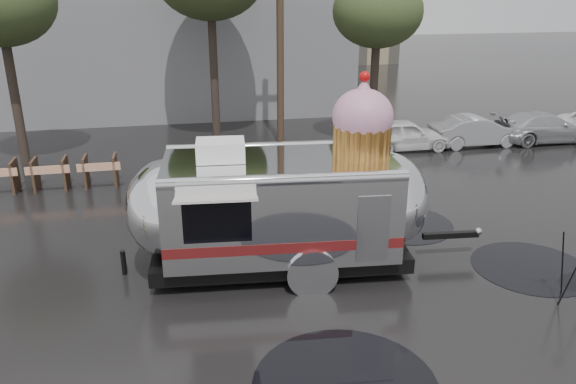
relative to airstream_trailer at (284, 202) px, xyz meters
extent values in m
plane|color=black|center=(-0.62, -3.56, -1.57)|extent=(120.00, 120.00, 0.00)
cylinder|color=black|center=(0.20, -4.19, -1.57)|extent=(3.03, 3.03, 0.01)
cylinder|color=black|center=(3.59, 1.69, -1.57)|extent=(2.66, 2.66, 0.01)
cylinder|color=black|center=(5.52, -1.20, -1.57)|extent=(2.66, 2.66, 0.01)
cylinder|color=#473323|center=(1.88, 10.44, 2.93)|extent=(0.28, 0.28, 9.00)
cylinder|color=#382D26|center=(-7.62, 9.44, 1.35)|extent=(0.32, 0.32, 5.85)
cylinder|color=#382D26|center=(-0.62, 11.44, 1.80)|extent=(0.32, 0.32, 6.75)
cylinder|color=#382D26|center=(5.38, 9.44, 1.13)|extent=(0.32, 0.32, 5.40)
ellipsoid|color=#2C3A1B|center=(5.38, 9.44, 3.53)|extent=(3.36, 3.36, 2.64)
cube|color=#473323|center=(-7.22, 6.44, -1.07)|extent=(0.08, 0.80, 1.00)
cube|color=#473323|center=(-6.62, 6.44, -1.07)|extent=(0.08, 0.80, 1.00)
cube|color=#473323|center=(-5.72, 6.44, -1.07)|extent=(0.08, 0.80, 1.00)
cube|color=#E5590C|center=(-6.17, 6.06, -0.82)|extent=(1.30, 0.04, 0.25)
cube|color=#473323|center=(-5.12, 6.44, -1.07)|extent=(0.08, 0.80, 1.00)
cube|color=#473323|center=(-4.22, 6.44, -1.07)|extent=(0.08, 0.80, 1.00)
cube|color=#E5590C|center=(-4.67, 6.06, -0.82)|extent=(1.30, 0.04, 0.25)
imported|color=silver|center=(6.38, 8.44, -0.87)|extent=(4.00, 1.80, 1.40)
imported|color=#B2B2B7|center=(9.38, 8.44, -0.87)|extent=(4.00, 1.80, 1.40)
imported|color=#B2B2B7|center=(12.38, 8.44, -0.85)|extent=(4.20, 1.80, 1.44)
cube|color=silver|center=(-0.10, 0.01, 0.00)|extent=(5.12, 2.98, 2.02)
ellipsoid|color=silver|center=(2.35, -0.19, 0.00)|extent=(1.89, 2.71, 2.02)
ellipsoid|color=silver|center=(-2.56, 0.22, 0.00)|extent=(1.89, 2.71, 2.02)
cube|color=black|center=(-0.10, 0.01, -1.18)|extent=(5.77, 2.70, 0.34)
cylinder|color=black|center=(0.36, -1.18, -1.18)|extent=(0.80, 0.31, 0.78)
cylinder|color=black|center=(0.55, 1.12, -1.18)|extent=(0.80, 0.31, 0.78)
cylinder|color=silver|center=(0.35, -1.34, -1.12)|extent=(1.08, 0.20, 1.07)
cube|color=black|center=(3.91, -0.32, -1.01)|extent=(1.35, 0.25, 0.13)
sphere|color=silver|center=(4.58, -0.38, -0.96)|extent=(0.19, 0.19, 0.18)
cylinder|color=black|center=(-3.56, 0.30, -1.29)|extent=(0.12, 0.12, 0.56)
cube|color=#541213|center=(-0.21, -1.26, -0.51)|extent=(4.91, 0.44, 0.22)
cube|color=#541213|center=(0.00, 1.29, -0.51)|extent=(4.91, 0.44, 0.22)
cube|color=black|center=(-1.55, -1.17, 0.16)|extent=(1.34, 0.14, 0.90)
cube|color=#B7B0A8|center=(-1.57, -1.44, 0.72)|extent=(1.61, 0.69, 0.16)
cube|color=silver|center=(1.57, -1.43, -0.17)|extent=(0.67, 0.09, 1.46)
cube|color=white|center=(-1.33, 0.12, 1.23)|extent=(1.06, 0.81, 0.43)
cylinder|color=#CB883A|center=(1.68, -0.13, 1.34)|extent=(1.26, 1.26, 0.67)
ellipsoid|color=#D192AF|center=(1.68, -0.13, 1.88)|extent=(1.40, 1.40, 1.16)
cone|color=#D192AF|center=(1.68, -0.13, 2.46)|extent=(0.60, 0.60, 0.45)
sphere|color=red|center=(1.68, -0.13, 2.71)|extent=(0.24, 0.24, 0.22)
cylinder|color=black|center=(5.32, -2.40, -0.83)|extent=(0.33, 0.13, 1.49)
cylinder|color=black|center=(5.23, -2.84, -0.83)|extent=(0.26, 0.24, 1.49)
camera|label=1|loc=(-2.16, -11.28, 4.53)|focal=35.00mm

